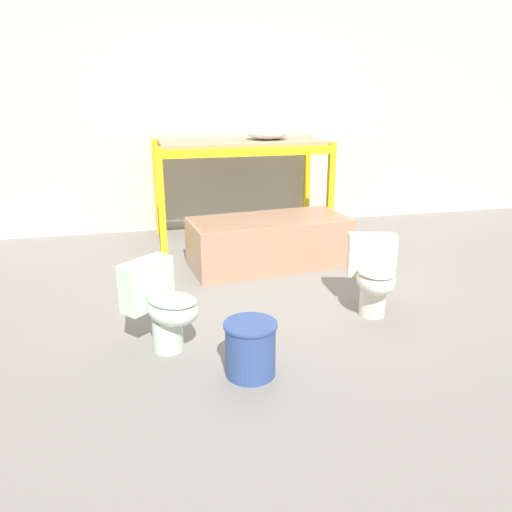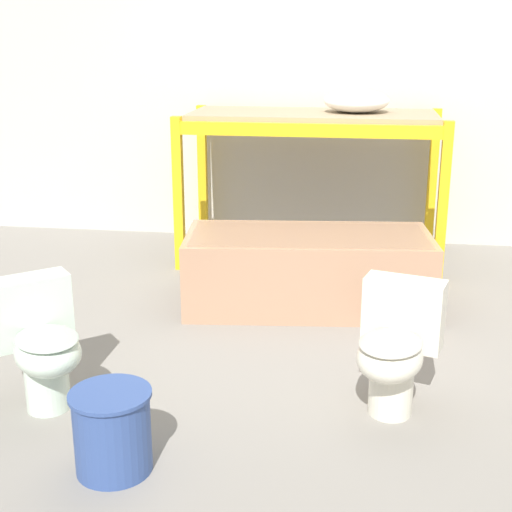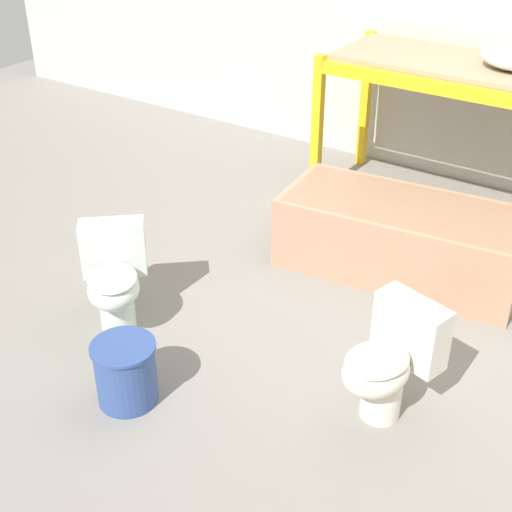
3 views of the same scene
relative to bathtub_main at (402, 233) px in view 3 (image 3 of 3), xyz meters
The scene contains 6 objects.
ground_plane 0.41m from the bathtub_main, 88.25° to the right, with size 12.00×12.00×0.00m, color gray.
shelving_rack 1.26m from the bathtub_main, 93.24° to the left, with size 1.97×0.90×1.15m.
bathtub_main is the anchor object (origin of this frame).
toilet_near 1.88m from the bathtub_main, 127.55° to the right, with size 0.58×0.60×0.61m.
toilet_far 1.39m from the bathtub_main, 68.85° to the right, with size 0.46×0.58×0.61m.
bucket_white 2.06m from the bathtub_main, 108.26° to the right, with size 0.33×0.33×0.35m.
Camera 3 is at (1.45, -3.61, 2.57)m, focal length 50.00 mm.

